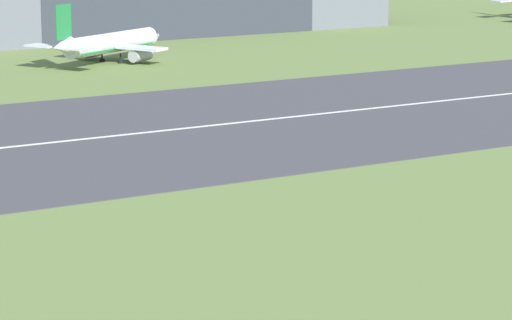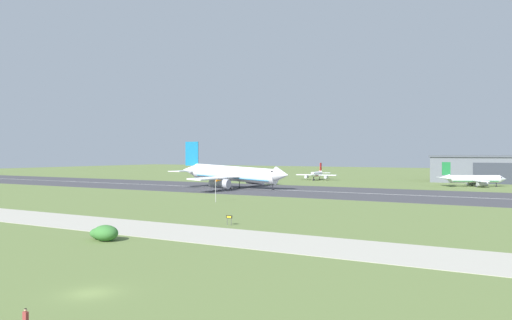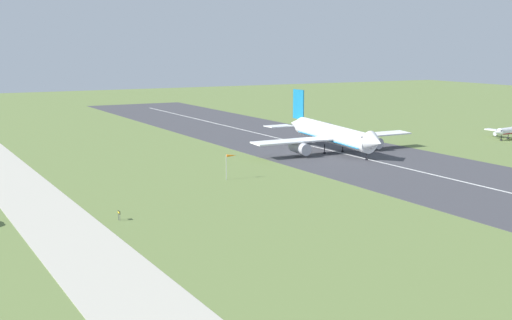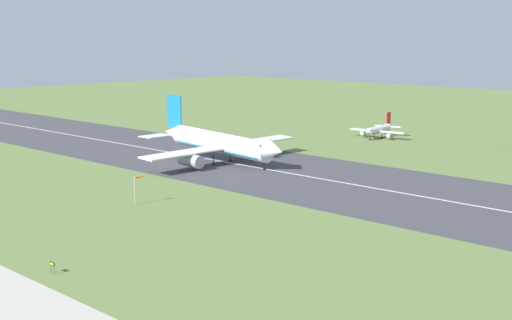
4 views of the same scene
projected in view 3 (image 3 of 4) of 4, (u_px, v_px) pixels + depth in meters
name	position (u px, v px, depth m)	size (l,w,h in m)	color
ground_plane	(244.00, 223.00, 129.06)	(745.11, 745.11, 0.00)	olive
runway_strip	(496.00, 190.00, 158.23)	(505.11, 50.36, 0.06)	#3D3D42
runway_centreline	(496.00, 190.00, 158.23)	(454.60, 0.70, 0.01)	silver
taxiway_road	(78.00, 245.00, 115.10)	(378.83, 14.31, 0.05)	#B2AD9E
airplane_landing	(333.00, 135.00, 211.08)	(45.95, 54.53, 17.65)	white
airplane_parked_centre	(512.00, 131.00, 240.49)	(20.24, 18.76, 8.34)	silver
windsock_pole	(231.00, 157.00, 169.68)	(0.92, 2.67, 6.06)	#B7B7BC
runway_sign	(119.00, 213.00, 130.84)	(1.24, 0.13, 1.79)	#4C4C51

